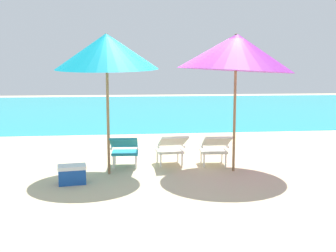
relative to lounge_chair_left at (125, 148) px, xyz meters
name	(u,v)px	position (x,y,z in m)	size (l,w,h in m)	color
ground_plane	(153,133)	(0.93, 4.33, -0.40)	(40.00, 40.00, 0.00)	#CCB78E
ocean_band	(139,107)	(0.93, 13.23, -0.40)	(40.00, 18.00, 0.01)	teal
lounge_chair_left	(125,148)	(0.00, 0.00, 0.00)	(0.59, 0.91, 0.68)	teal
lounge_chair_center	(171,147)	(0.93, 0.06, 0.00)	(0.59, 0.91, 0.68)	silver
lounge_chair_right	(215,147)	(1.80, -0.06, 0.00)	(0.59, 0.91, 0.68)	silver
beach_umbrella_left	(107,51)	(-0.30, -0.40, 1.85)	(2.15, 2.18, 2.64)	olive
beach_umbrella_right	(236,52)	(2.07, -0.46, 1.85)	(2.32, 2.29, 2.64)	olive
cooler_box	(72,174)	(-0.91, -0.97, -0.24)	(0.51, 0.38, 0.32)	#194CA5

